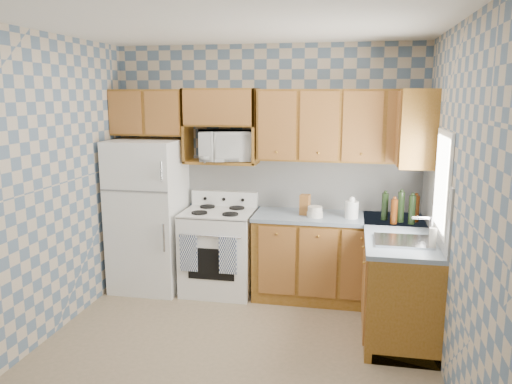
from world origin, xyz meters
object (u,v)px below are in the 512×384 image
refrigerator (149,215)px  microwave (226,146)px  stove_body (219,252)px  electric_kettle (352,210)px

refrigerator → microwave: 1.17m
refrigerator → stove_body: 0.89m
refrigerator → stove_body: (0.80, 0.03, -0.39)m
refrigerator → electric_kettle: refrigerator is taller
refrigerator → microwave: microwave is taller
stove_body → refrigerator: bearing=-178.2°
refrigerator → electric_kettle: 2.24m
stove_body → microwave: 1.18m
refrigerator → stove_body: refrigerator is taller
microwave → refrigerator: bearing=174.4°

